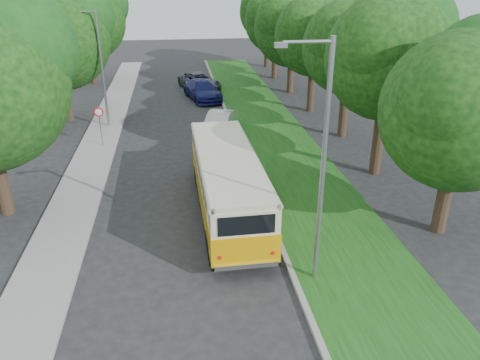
{
  "coord_description": "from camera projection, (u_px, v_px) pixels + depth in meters",
  "views": [
    {
      "loc": [
        -0.01,
        -15.14,
        9.59
      ],
      "look_at": [
        2.48,
        2.76,
        1.5
      ],
      "focal_mm": 35.0,
      "sensor_mm": 36.0,
      "label": 1
    }
  ],
  "objects": [
    {
      "name": "ground",
      "position": [
        185.0,
        250.0,
        17.61
      ],
      "size": [
        120.0,
        120.0,
        0.0
      ],
      "primitive_type": "plane",
      "color": "#242427",
      "rests_on": "ground"
    },
    {
      "name": "curb",
      "position": [
        257.0,
        187.0,
        22.55
      ],
      "size": [
        0.2,
        70.0,
        0.15
      ],
      "primitive_type": "cube",
      "color": "gray",
      "rests_on": "ground"
    },
    {
      "name": "grass_verge",
      "position": [
        304.0,
        184.0,
        22.85
      ],
      "size": [
        4.5,
        70.0,
        0.13
      ],
      "primitive_type": "cube",
      "color": "#194713",
      "rests_on": "ground"
    },
    {
      "name": "sidewalk",
      "position": [
        77.0,
        198.0,
        21.5
      ],
      "size": [
        2.2,
        70.0,
        0.12
      ],
      "primitive_type": "cube",
      "color": "gray",
      "rests_on": "ground"
    },
    {
      "name": "treeline",
      "position": [
        219.0,
        30.0,
        31.85
      ],
      "size": [
        24.27,
        41.91,
        9.46
      ],
      "color": "#332319",
      "rests_on": "ground"
    },
    {
      "name": "lamppost_near",
      "position": [
        321.0,
        161.0,
        14.09
      ],
      "size": [
        1.71,
        0.16,
        8.0
      ],
      "color": "gray",
      "rests_on": "ground"
    },
    {
      "name": "lamppost_far",
      "position": [
        100.0,
        65.0,
        29.8
      ],
      "size": [
        1.71,
        0.16,
        7.5
      ],
      "color": "gray",
      "rests_on": "ground"
    },
    {
      "name": "warning_sign",
      "position": [
        99.0,
        119.0,
        27.17
      ],
      "size": [
        0.56,
        0.1,
        2.5
      ],
      "color": "gray",
      "rests_on": "ground"
    },
    {
      "name": "vintage_bus",
      "position": [
        228.0,
        185.0,
        19.54
      ],
      "size": [
        2.62,
        9.56,
        2.83
      ],
      "primitive_type": null,
      "rotation": [
        0.0,
        0.0,
        0.02
      ],
      "color": "#E3A207",
      "rests_on": "ground"
    },
    {
      "name": "car_silver",
      "position": [
        214.0,
        160.0,
        24.19
      ],
      "size": [
        1.71,
        4.0,
        1.35
      ],
      "primitive_type": "imported",
      "rotation": [
        0.0,
        0.0,
        0.03
      ],
      "color": "silver",
      "rests_on": "ground"
    },
    {
      "name": "car_white",
      "position": [
        219.0,
        123.0,
        29.85
      ],
      "size": [
        2.85,
        4.52,
        1.41
      ],
      "primitive_type": "imported",
      "rotation": [
        0.0,
        0.0,
        -0.35
      ],
      "color": "silver",
      "rests_on": "ground"
    },
    {
      "name": "car_blue",
      "position": [
        202.0,
        90.0,
        37.92
      ],
      "size": [
        3.28,
        5.61,
        1.53
      ],
      "primitive_type": "imported",
      "rotation": [
        0.0,
        0.0,
        0.23
      ],
      "color": "navy",
      "rests_on": "ground"
    },
    {
      "name": "car_grey",
      "position": [
        200.0,
        81.0,
        41.26
      ],
      "size": [
        4.09,
        5.64,
        1.42
      ],
      "primitive_type": "imported",
      "rotation": [
        0.0,
        0.0,
        0.38
      ],
      "color": "#53555A",
      "rests_on": "ground"
    }
  ]
}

